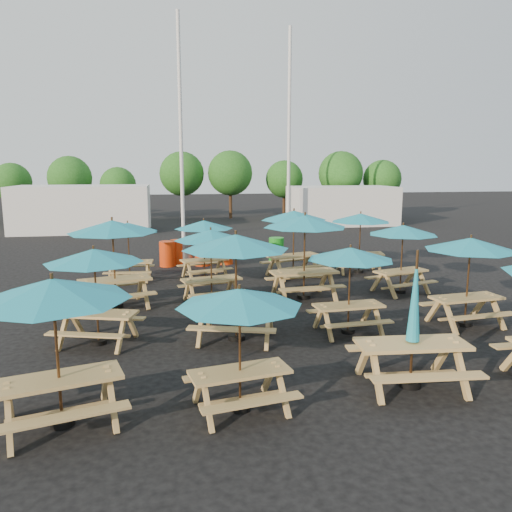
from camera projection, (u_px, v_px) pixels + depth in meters
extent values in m
plane|color=black|center=(265.00, 301.00, 14.76)|extent=(120.00, 120.00, 0.00)
cube|color=tan|center=(59.00, 379.00, 7.55)|extent=(1.95, 1.18, 0.06)
cube|color=tan|center=(64.00, 417.00, 7.00)|extent=(1.83, 0.74, 0.04)
cube|color=tan|center=(57.00, 381.00, 8.20)|extent=(1.83, 0.74, 0.04)
cylinder|color=black|center=(62.00, 422.00, 7.67)|extent=(0.37, 0.37, 0.10)
cylinder|color=brown|center=(57.00, 353.00, 7.48)|extent=(0.04, 0.04, 2.34)
cone|color=teal|center=(52.00, 289.00, 7.30)|extent=(2.82, 2.82, 0.33)
cube|color=tan|center=(97.00, 314.00, 11.09)|extent=(1.83, 1.14, 0.06)
cube|color=tan|center=(85.00, 335.00, 10.52)|extent=(1.71, 0.73, 0.04)
cube|color=tan|center=(110.00, 317.00, 11.75)|extent=(1.71, 0.73, 0.04)
cylinder|color=black|center=(99.00, 342.00, 11.20)|extent=(0.34, 0.34, 0.10)
cylinder|color=brown|center=(96.00, 297.00, 11.02)|extent=(0.04, 0.04, 2.19)
cone|color=teal|center=(94.00, 256.00, 10.86)|extent=(2.68, 2.68, 0.30)
cube|color=tan|center=(115.00, 280.00, 13.98)|extent=(2.09, 1.27, 0.07)
cube|color=tan|center=(120.00, 296.00, 13.40)|extent=(1.96, 0.80, 0.04)
cube|color=tan|center=(111.00, 285.00, 14.68)|extent=(1.96, 0.80, 0.04)
cylinder|color=black|center=(116.00, 306.00, 14.12)|extent=(0.39, 0.39, 0.11)
cylinder|color=brown|center=(114.00, 264.00, 13.90)|extent=(0.05, 0.05, 2.50)
cone|color=teal|center=(112.00, 227.00, 13.72)|extent=(3.03, 3.03, 0.35)
cube|color=tan|center=(129.00, 262.00, 17.37)|extent=(1.64, 0.72, 0.05)
cube|color=tan|center=(127.00, 273.00, 16.84)|extent=(1.62, 0.32, 0.04)
cube|color=tan|center=(132.00, 266.00, 18.00)|extent=(1.62, 0.32, 0.04)
cylinder|color=black|center=(130.00, 279.00, 17.48)|extent=(0.32, 0.32, 0.09)
cylinder|color=brown|center=(129.00, 252.00, 17.31)|extent=(0.04, 0.04, 2.05)
cone|color=teal|center=(128.00, 227.00, 17.16)|extent=(2.13, 2.13, 0.29)
cube|color=tan|center=(240.00, 372.00, 8.05)|extent=(1.70, 0.92, 0.05)
cube|color=tan|center=(253.00, 403.00, 7.55)|extent=(1.63, 0.52, 0.04)
cube|color=tan|center=(229.00, 373.00, 8.64)|extent=(1.63, 0.52, 0.04)
cylinder|color=black|center=(240.00, 407.00, 8.16)|extent=(0.32, 0.32, 0.09)
cylinder|color=brown|center=(240.00, 350.00, 7.98)|extent=(0.04, 0.04, 2.06)
cone|color=teal|center=(240.00, 297.00, 7.83)|extent=(2.37, 2.37, 0.29)
cube|color=tan|center=(236.00, 306.00, 11.35)|extent=(2.07, 1.26, 0.06)
cube|color=tan|center=(231.00, 329.00, 10.71)|extent=(1.93, 0.80, 0.04)
cube|color=tan|center=(241.00, 311.00, 12.10)|extent=(1.93, 0.80, 0.04)
cylinder|color=black|center=(236.00, 337.00, 11.48)|extent=(0.39, 0.39, 0.11)
cylinder|color=brown|center=(236.00, 287.00, 11.27)|extent=(0.05, 0.05, 2.47)
cone|color=teal|center=(236.00, 242.00, 11.09)|extent=(3.00, 3.00, 0.34)
cube|color=tan|center=(211.00, 279.00, 14.52)|extent=(1.81, 1.04, 0.06)
cube|color=tan|center=(218.00, 293.00, 14.01)|extent=(1.71, 0.62, 0.04)
cube|color=tan|center=(205.00, 284.00, 15.14)|extent=(1.71, 0.62, 0.04)
cylinder|color=black|center=(212.00, 301.00, 14.64)|extent=(0.34, 0.34, 0.09)
cylinder|color=brown|center=(211.00, 266.00, 14.45)|extent=(0.04, 0.04, 2.17)
cone|color=teal|center=(211.00, 235.00, 14.29)|extent=(2.56, 2.56, 0.30)
cube|color=tan|center=(204.00, 260.00, 17.70)|extent=(1.75, 1.06, 0.05)
cube|color=tan|center=(210.00, 270.00, 17.21)|extent=(1.64, 0.66, 0.04)
cube|color=tan|center=(199.00, 264.00, 18.28)|extent=(1.64, 0.66, 0.04)
cylinder|color=black|center=(205.00, 277.00, 17.81)|extent=(0.33, 0.33, 0.09)
cylinder|color=brown|center=(204.00, 249.00, 17.63)|extent=(0.04, 0.04, 2.10)
cone|color=teal|center=(204.00, 225.00, 17.47)|extent=(2.53, 2.53, 0.29)
cube|color=tan|center=(412.00, 344.00, 8.90)|extent=(2.01, 0.90, 0.07)
cube|color=tan|center=(429.00, 377.00, 8.25)|extent=(1.98, 0.41, 0.04)
cube|color=tan|center=(396.00, 347.00, 9.66)|extent=(1.98, 0.41, 0.04)
cylinder|color=black|center=(410.00, 383.00, 9.03)|extent=(0.39, 0.39, 0.11)
cylinder|color=brown|center=(414.00, 320.00, 8.82)|extent=(0.05, 0.05, 2.51)
cone|color=teal|center=(415.00, 296.00, 8.74)|extent=(0.24, 0.24, 1.64)
cube|color=tan|center=(349.00, 306.00, 11.86)|extent=(1.68, 0.76, 0.05)
cube|color=tan|center=(359.00, 324.00, 11.33)|extent=(1.65, 0.35, 0.04)
cube|color=tan|center=(338.00, 309.00, 12.48)|extent=(1.65, 0.35, 0.04)
cylinder|color=black|center=(348.00, 331.00, 11.97)|extent=(0.33, 0.33, 0.09)
cylinder|color=brown|center=(349.00, 290.00, 11.79)|extent=(0.04, 0.04, 2.09)
cone|color=teal|center=(350.00, 254.00, 11.63)|extent=(2.20, 2.20, 0.29)
cube|color=tan|center=(304.00, 272.00, 14.96)|extent=(2.05, 0.95, 0.07)
cube|color=tan|center=(313.00, 288.00, 14.32)|extent=(2.01, 0.46, 0.04)
cube|color=tan|center=(296.00, 277.00, 15.71)|extent=(2.01, 0.46, 0.04)
cylinder|color=black|center=(304.00, 297.00, 15.09)|extent=(0.40, 0.40, 0.11)
cylinder|color=brown|center=(304.00, 257.00, 14.88)|extent=(0.05, 0.05, 2.54)
cone|color=teal|center=(305.00, 221.00, 14.69)|extent=(2.71, 2.71, 0.35)
cube|color=tan|center=(293.00, 256.00, 17.94)|extent=(2.02, 1.25, 0.06)
cube|color=tan|center=(303.00, 267.00, 17.38)|extent=(1.89, 0.79, 0.04)
cube|color=tan|center=(284.00, 261.00, 18.61)|extent=(1.89, 0.79, 0.04)
cylinder|color=black|center=(293.00, 275.00, 18.07)|extent=(0.38, 0.38, 0.11)
cylinder|color=brown|center=(293.00, 244.00, 17.86)|extent=(0.05, 0.05, 2.42)
cone|color=teal|center=(294.00, 215.00, 17.68)|extent=(2.95, 2.95, 0.34)
cube|color=tan|center=(467.00, 298.00, 12.38)|extent=(1.82, 0.87, 0.06)
cube|color=tan|center=(484.00, 316.00, 11.82)|extent=(1.77, 0.43, 0.04)
cube|color=tan|center=(449.00, 302.00, 13.04)|extent=(1.77, 0.43, 0.04)
cylinder|color=black|center=(465.00, 324.00, 12.50)|extent=(0.35, 0.35, 0.10)
cylinder|color=brown|center=(468.00, 282.00, 12.31)|extent=(0.04, 0.04, 2.25)
cone|color=teal|center=(471.00, 244.00, 12.14)|extent=(2.42, 2.42, 0.31)
cube|color=tan|center=(401.00, 271.00, 15.65)|extent=(1.82, 1.10, 0.06)
cube|color=tan|center=(415.00, 284.00, 15.15)|extent=(1.70, 0.69, 0.04)
cube|color=tan|center=(387.00, 276.00, 16.25)|extent=(1.70, 0.69, 0.04)
cylinder|color=black|center=(400.00, 291.00, 15.77)|extent=(0.34, 0.34, 0.09)
cylinder|color=brown|center=(402.00, 259.00, 15.58)|extent=(0.04, 0.04, 2.17)
cone|color=teal|center=(403.00, 230.00, 15.42)|extent=(2.63, 2.63, 0.30)
cube|color=tan|center=(359.00, 254.00, 18.67)|extent=(1.85, 0.97, 0.06)
cube|color=tan|center=(363.00, 264.00, 18.09)|extent=(1.78, 0.54, 0.04)
cube|color=tan|center=(356.00, 258.00, 19.36)|extent=(1.78, 0.54, 0.04)
cylinder|color=black|center=(359.00, 271.00, 18.79)|extent=(0.35, 0.35, 0.10)
cylinder|color=brown|center=(360.00, 243.00, 18.60)|extent=(0.04, 0.04, 2.25)
cone|color=teal|center=(361.00, 218.00, 18.43)|extent=(2.54, 2.54, 0.31)
cylinder|color=red|center=(167.00, 254.00, 19.91)|extent=(0.62, 0.62, 1.00)
cylinder|color=gray|center=(186.00, 252.00, 20.35)|extent=(0.62, 0.62, 1.00)
cylinder|color=red|center=(178.00, 252.00, 20.26)|extent=(0.62, 0.62, 1.00)
cylinder|color=red|center=(203.00, 253.00, 20.07)|extent=(0.62, 0.62, 1.00)
cylinder|color=red|center=(225.00, 252.00, 20.41)|extent=(0.62, 0.62, 1.00)
cylinder|color=#1B951F|center=(276.00, 249.00, 20.96)|extent=(0.62, 0.62, 1.00)
cylinder|color=silver|center=(181.00, 128.00, 26.96)|extent=(0.20, 0.20, 12.00)
cylinder|color=silver|center=(289.00, 132.00, 29.98)|extent=(0.20, 0.20, 12.00)
cube|color=silver|center=(83.00, 209.00, 30.65)|extent=(8.00, 4.00, 2.80)
cube|color=silver|center=(342.00, 205.00, 34.46)|extent=(7.00, 4.00, 2.60)
cylinder|color=#382314|center=(14.00, 208.00, 36.76)|extent=(0.24, 0.24, 1.92)
sphere|color=#1E5919|center=(12.00, 182.00, 36.43)|extent=(2.80, 2.80, 2.80)
cylinder|color=#382314|center=(72.00, 207.00, 36.15)|extent=(0.24, 0.24, 2.14)
sphere|color=#1E5919|center=(70.00, 178.00, 35.78)|extent=(3.11, 3.11, 3.11)
cylinder|color=#382314|center=(119.00, 209.00, 36.50)|extent=(0.24, 0.24, 1.78)
sphere|color=#1E5919|center=(118.00, 185.00, 36.19)|extent=(2.59, 2.59, 2.59)
cylinder|color=#382314|center=(183.00, 204.00, 38.25)|extent=(0.24, 0.24, 2.31)
sphere|color=#1E5919|center=(182.00, 174.00, 37.85)|extent=(3.36, 3.36, 3.36)
cylinder|color=#382314|center=(231.00, 203.00, 38.41)|extent=(0.24, 0.24, 2.35)
sphere|color=#1E5919|center=(230.00, 173.00, 38.01)|extent=(3.41, 3.41, 3.41)
cylinder|color=#382314|center=(284.00, 204.00, 39.56)|extent=(0.24, 0.24, 2.02)
sphere|color=#1E5919|center=(284.00, 179.00, 39.21)|extent=(2.94, 2.94, 2.94)
cylinder|color=#382314|center=(340.00, 203.00, 38.47)|extent=(0.24, 0.24, 2.32)
sphere|color=#1E5919|center=(341.00, 173.00, 38.07)|extent=(3.38, 3.38, 3.38)
cylinder|color=#382314|center=(381.00, 205.00, 39.09)|extent=(0.24, 0.24, 2.03)
sphere|color=#1E5919|center=(382.00, 179.00, 38.74)|extent=(2.95, 2.95, 2.95)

